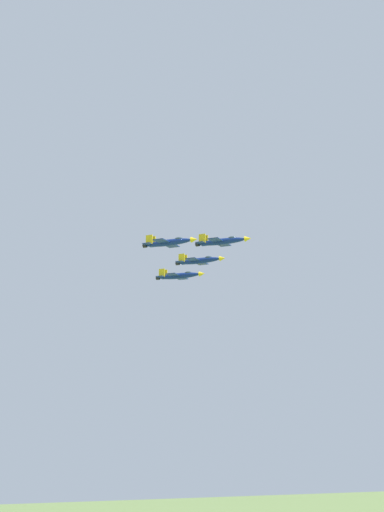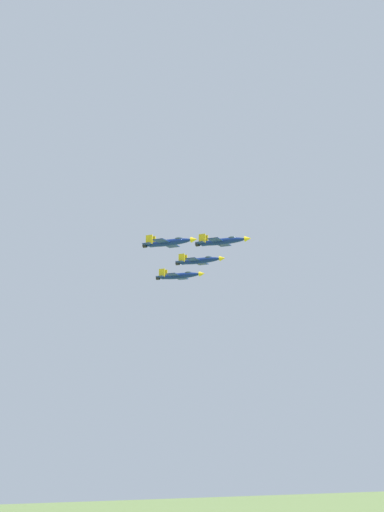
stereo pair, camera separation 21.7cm
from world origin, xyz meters
The scene contains 4 objects.
jet_lead centered at (-12.14, 7.16, 128.94)m, with size 15.36×14.85×3.97m.
jet_left_wingman centered at (-29.38, 6.49, 126.28)m, with size 15.10×14.16×3.85m.
jet_right_wingman centered at (-14.25, -9.96, 127.49)m, with size 15.63×14.63×3.98m.
jet_left_outer centered at (-46.61, 5.81, 124.36)m, with size 15.44×15.00×4.00m.
Camera 1 is at (198.27, -86.78, 70.14)m, focal length 52.75 mm.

